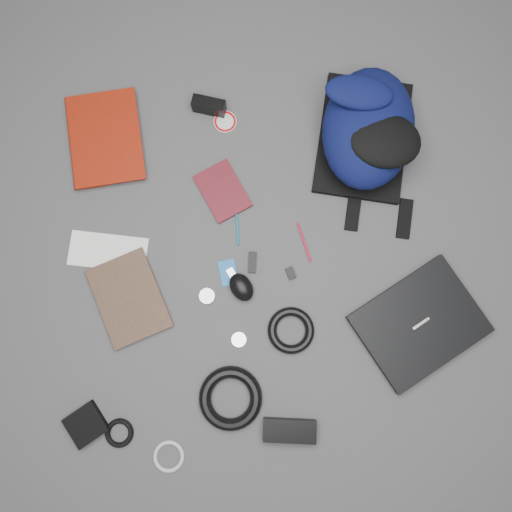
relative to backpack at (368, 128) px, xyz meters
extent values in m
plane|color=#4F4F51|center=(-0.38, -0.30, -0.09)|extent=(4.00, 4.00, 0.00)
cube|color=black|center=(0.04, -0.57, -0.07)|extent=(0.40, 0.37, 0.03)
imported|color=maroon|center=(-0.87, 0.13, -0.07)|extent=(0.22, 0.29, 0.03)
imported|color=#995C0A|center=(-0.85, -0.38, -0.08)|extent=(0.23, 0.28, 0.02)
cube|color=white|center=(-0.81, -0.21, -0.08)|extent=(0.25, 0.17, 0.00)
cube|color=#490E14|center=(-0.44, -0.09, -0.08)|extent=(0.16, 0.19, 0.01)
cube|color=black|center=(-0.44, 0.17, -0.06)|extent=(0.11, 0.07, 0.06)
cylinder|color=white|center=(-0.40, 0.13, -0.08)|extent=(0.09, 0.09, 0.00)
cylinder|color=#0E6C7E|center=(-0.42, -0.19, -0.08)|extent=(0.02, 0.12, 0.01)
cylinder|color=#B60E2B|center=(-0.23, -0.28, -0.08)|extent=(0.02, 0.12, 0.01)
cube|color=#1864B4|center=(-0.47, -0.33, -0.08)|extent=(0.05, 0.08, 0.00)
cube|color=black|center=(-0.39, -0.31, -0.08)|extent=(0.04, 0.06, 0.01)
cube|color=silver|center=(-0.46, -0.34, -0.08)|extent=(0.04, 0.06, 0.01)
cube|color=black|center=(-0.29, -0.36, -0.08)|extent=(0.03, 0.04, 0.01)
ellipsoid|color=black|center=(-0.44, -0.38, -0.06)|extent=(0.09, 0.10, 0.05)
cylinder|color=#A6A5A8|center=(-0.54, -0.39, -0.08)|extent=(0.05, 0.05, 0.01)
cylinder|color=silver|center=(-0.47, -0.53, -0.08)|extent=(0.05, 0.05, 0.01)
torus|color=black|center=(-0.32, -0.53, -0.07)|extent=(0.14, 0.14, 0.03)
cube|color=black|center=(-0.38, -0.80, -0.07)|extent=(0.16, 0.09, 0.04)
torus|color=black|center=(-0.52, -0.68, -0.07)|extent=(0.19, 0.19, 0.03)
cube|color=black|center=(-0.93, -0.68, -0.07)|extent=(0.13, 0.13, 0.02)
torus|color=black|center=(-0.84, -0.72, -0.08)|extent=(0.10, 0.10, 0.01)
torus|color=beige|center=(-0.72, -0.81, -0.08)|extent=(0.12, 0.12, 0.01)
camera|label=1|loc=(-0.42, -0.50, 1.37)|focal=35.00mm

